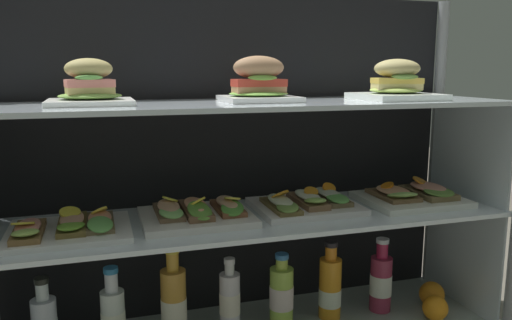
# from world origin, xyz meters

# --- Properties ---
(case_frame) EXTENTS (1.41, 0.40, 0.97)m
(case_frame) POSITION_xyz_m (0.00, 0.11, 0.53)
(case_frame) COLOR gray
(case_frame) RESTS_ON ground
(riser_lower_tier) EXTENTS (1.34, 0.34, 0.33)m
(riser_lower_tier) POSITION_xyz_m (0.00, 0.00, 0.20)
(riser_lower_tier) COLOR silver
(riser_lower_tier) RESTS_ON case_base_deck
(shelf_lower_glass) EXTENTS (1.35, 0.35, 0.01)m
(shelf_lower_glass) POSITION_xyz_m (0.00, 0.00, 0.37)
(shelf_lower_glass) COLOR silver
(shelf_lower_glass) RESTS_ON riser_lower_tier
(riser_upper_tier) EXTENTS (1.34, 0.34, 0.29)m
(riser_upper_tier) POSITION_xyz_m (0.00, 0.00, 0.52)
(riser_upper_tier) COLOR silver
(riser_upper_tier) RESTS_ON shelf_lower_glass
(shelf_upper_glass) EXTENTS (1.35, 0.35, 0.01)m
(shelf_upper_glass) POSITION_xyz_m (0.00, 0.00, 0.67)
(shelf_upper_glass) COLOR silver
(shelf_upper_glass) RESTS_ON riser_upper_tier
(plated_roll_sandwich_far_left) EXTENTS (0.19, 0.19, 0.11)m
(plated_roll_sandwich_far_left) POSITION_xyz_m (-0.40, 0.02, 0.72)
(plated_roll_sandwich_far_left) COLOR white
(plated_roll_sandwich_far_left) RESTS_ON shelf_upper_glass
(plated_roll_sandwich_far_right) EXTENTS (0.18, 0.18, 0.12)m
(plated_roll_sandwich_far_right) POSITION_xyz_m (0.01, 0.01, 0.72)
(plated_roll_sandwich_far_right) COLOR white
(plated_roll_sandwich_far_right) RESTS_ON shelf_upper_glass
(plated_roll_sandwich_center) EXTENTS (0.21, 0.21, 0.11)m
(plated_roll_sandwich_center) POSITION_xyz_m (0.39, -0.02, 0.72)
(plated_roll_sandwich_center) COLOR white
(plated_roll_sandwich_center) RESTS_ON shelf_upper_glass
(open_sandwich_tray_center) EXTENTS (0.28, 0.23, 0.05)m
(open_sandwich_tray_center) POSITION_xyz_m (-0.47, -0.02, 0.40)
(open_sandwich_tray_center) COLOR white
(open_sandwich_tray_center) RESTS_ON shelf_lower_glass
(open_sandwich_tray_left_of_center) EXTENTS (0.28, 0.23, 0.07)m
(open_sandwich_tray_left_of_center) POSITION_xyz_m (-0.15, 0.01, 0.40)
(open_sandwich_tray_left_of_center) COLOR white
(open_sandwich_tray_left_of_center) RESTS_ON shelf_lower_glass
(open_sandwich_tray_far_left) EXTENTS (0.28, 0.24, 0.06)m
(open_sandwich_tray_far_left) POSITION_xyz_m (0.15, 0.01, 0.40)
(open_sandwich_tray_far_left) COLOR white
(open_sandwich_tray_far_left) RESTS_ON shelf_lower_glass
(open_sandwich_tray_near_right_corner) EXTENTS (0.28, 0.23, 0.07)m
(open_sandwich_tray_near_right_corner) POSITION_xyz_m (0.48, -0.00, 0.40)
(open_sandwich_tray_near_right_corner) COLOR white
(open_sandwich_tray_near_right_corner) RESTS_ON shelf_lower_glass
(juice_bottle_back_right) EXTENTS (0.06, 0.06, 0.23)m
(juice_bottle_back_right) POSITION_xyz_m (-0.38, 0.02, 0.14)
(juice_bottle_back_right) COLOR white
(juice_bottle_back_right) RESTS_ON case_base_deck
(juice_bottle_front_fourth) EXTENTS (0.07, 0.07, 0.26)m
(juice_bottle_front_fourth) POSITION_xyz_m (-0.22, 0.04, 0.14)
(juice_bottle_front_fourth) COLOR gold
(juice_bottle_front_fourth) RESTS_ON case_base_deck
(juice_bottle_front_middle) EXTENTS (0.06, 0.06, 0.22)m
(juice_bottle_front_middle) POSITION_xyz_m (-0.07, 0.03, 0.13)
(juice_bottle_front_middle) COLOR white
(juice_bottle_front_middle) RESTS_ON case_base_deck
(juice_bottle_tucked_behind) EXTENTS (0.07, 0.07, 0.21)m
(juice_bottle_tucked_behind) POSITION_xyz_m (0.08, 0.03, 0.13)
(juice_bottle_tucked_behind) COLOR #B5D853
(juice_bottle_tucked_behind) RESTS_ON case_base_deck
(juice_bottle_back_center) EXTENTS (0.07, 0.07, 0.23)m
(juice_bottle_back_center) POSITION_xyz_m (0.24, 0.03, 0.13)
(juice_bottle_back_center) COLOR orange
(juice_bottle_back_center) RESTS_ON case_base_deck
(juice_bottle_back_left) EXTENTS (0.07, 0.07, 0.22)m
(juice_bottle_back_left) POSITION_xyz_m (0.40, 0.02, 0.13)
(juice_bottle_back_left) COLOR #982D4A
(juice_bottle_back_left) RESTS_ON case_base_deck
(orange_fruit_beside_bottles) EXTENTS (0.07, 0.07, 0.07)m
(orange_fruit_beside_bottles) POSITION_xyz_m (0.52, -0.08, 0.08)
(orange_fruit_beside_bottles) COLOR orange
(orange_fruit_beside_bottles) RESTS_ON case_base_deck
(orange_fruit_near_left_post) EXTENTS (0.08, 0.08, 0.08)m
(orange_fruit_near_left_post) POSITION_xyz_m (0.57, -0.00, 0.08)
(orange_fruit_near_left_post) COLOR orange
(orange_fruit_near_left_post) RESTS_ON case_base_deck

